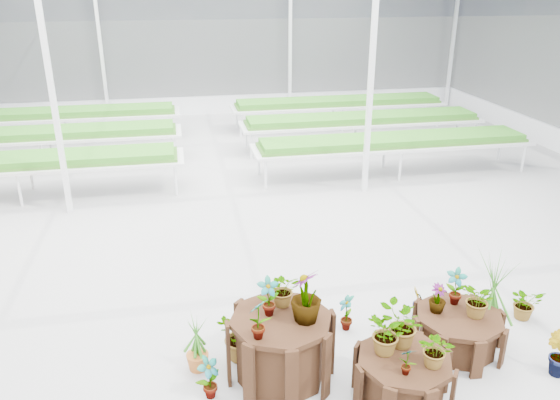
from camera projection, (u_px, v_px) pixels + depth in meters
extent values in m
plane|color=gray|center=(252.00, 308.00, 7.52)|extent=(24.00, 24.00, 0.00)
cylinder|color=#321C0E|center=(281.00, 348.00, 6.07)|extent=(1.18, 1.18, 0.80)
cylinder|color=#321C0E|center=(403.00, 379.00, 5.78)|extent=(1.16, 1.16, 0.55)
cylinder|color=#321C0E|center=(457.00, 332.00, 6.60)|extent=(1.14, 1.14, 0.49)
imported|color=#31761F|center=(268.00, 297.00, 5.88)|extent=(0.25, 0.17, 0.46)
imported|color=#31761F|center=(306.00, 296.00, 5.76)|extent=(0.48, 0.48, 0.60)
imported|color=#31761F|center=(284.00, 289.00, 6.08)|extent=(0.38, 0.34, 0.40)
imported|color=#31761F|center=(258.00, 318.00, 5.50)|extent=(0.29, 0.29, 0.47)
imported|color=#31761F|center=(387.00, 335.00, 5.66)|extent=(0.38, 0.43, 0.47)
imported|color=#31761F|center=(436.00, 350.00, 5.49)|extent=(0.46, 0.45, 0.39)
imported|color=#31761F|center=(402.00, 326.00, 5.77)|extent=(0.55, 0.51, 0.50)
imported|color=#31761F|center=(407.00, 361.00, 5.39)|extent=(0.17, 0.12, 0.32)
imported|color=#31761F|center=(438.00, 298.00, 6.52)|extent=(0.26, 0.26, 0.36)
imported|color=#31761F|center=(479.00, 301.00, 6.40)|extent=(0.39, 0.44, 0.44)
imported|color=#31761F|center=(456.00, 287.00, 6.65)|extent=(0.31, 0.28, 0.48)
imported|color=#31761F|center=(209.00, 378.00, 5.82)|extent=(0.33, 0.31, 0.51)
imported|color=#31761F|center=(242.00, 337.00, 6.40)|extent=(0.66, 0.70, 0.63)
imported|color=#31761F|center=(558.00, 354.00, 6.18)|extent=(0.27, 0.31, 0.52)
imported|color=#31761F|center=(525.00, 303.00, 7.22)|extent=(0.43, 0.38, 0.45)
imported|color=#31761F|center=(420.00, 303.00, 7.22)|extent=(0.33, 0.32, 0.47)
imported|color=#31761F|center=(346.00, 312.00, 6.99)|extent=(0.21, 0.28, 0.50)
imported|color=#31761F|center=(281.00, 318.00, 6.73)|extent=(0.58, 0.64, 0.64)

